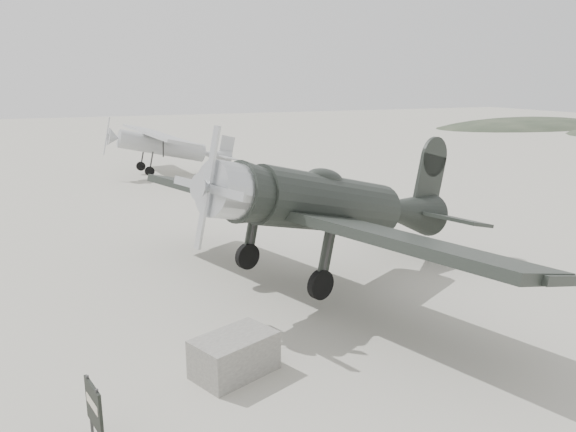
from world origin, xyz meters
The scene contains 6 objects.
ground centered at (0.00, 0.00, 0.00)m, with size 160.00×160.00×0.00m, color gray.
hill_northeast centered at (50.00, 40.00, 0.00)m, with size 32.00×16.00×5.20m, color #293426.
lowwing_monoplane centered at (1.95, 0.24, 2.37)m, with size 10.08×13.81×4.48m.
highwing_monoplane centered at (1.08, 21.37, 2.04)m, with size 8.15×11.48×3.25m.
equipment_block centered at (-2.49, -3.77, 0.42)m, with size 1.68×1.05×0.84m, color slate.
sign_board centered at (-5.34, -5.07, 0.68)m, with size 0.22×0.78×1.14m.
Camera 1 is at (-5.57, -13.99, 6.02)m, focal length 35.00 mm.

